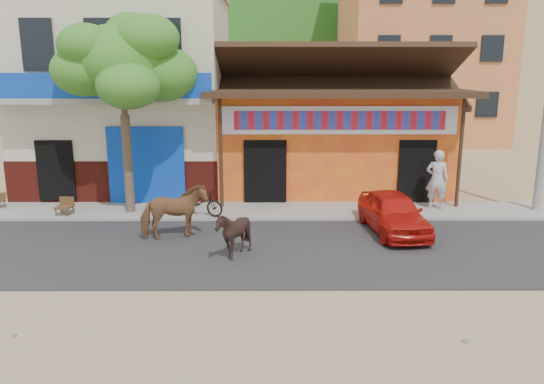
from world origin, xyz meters
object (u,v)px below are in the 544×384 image
at_px(cow_dark, 233,233).
at_px(tree, 125,115).
at_px(cow_tan, 174,212).
at_px(red_car, 393,212).
at_px(scooter, 200,202).
at_px(pedestrian, 437,179).
at_px(cafe_chair_right, 64,199).

bearing_deg(cow_dark, tree, -155.57).
height_order(cow_tan, red_car, cow_tan).
bearing_deg(red_car, cow_tan, 179.00).
bearing_deg(red_car, tree, 160.01).
relative_size(red_car, scooter, 2.14).
distance_m(scooter, pedestrian, 7.49).
height_order(cow_tan, scooter, cow_tan).
bearing_deg(scooter, red_car, -83.35).
relative_size(scooter, cafe_chair_right, 1.58).
bearing_deg(cow_tan, cow_dark, -151.39).
distance_m(cow_dark, cafe_chair_right, 6.44).
xyz_separation_m(scooter, cafe_chair_right, (-4.14, 0.06, 0.08)).
relative_size(cow_tan, scooter, 1.12).
bearing_deg(tree, pedestrian, 2.30).
bearing_deg(cow_dark, pedestrian, 107.41).
bearing_deg(cafe_chair_right, tree, 17.77).
bearing_deg(tree, cafe_chair_right, -168.69).
relative_size(cow_dark, scooter, 0.78).
relative_size(scooter, pedestrian, 0.82).
bearing_deg(pedestrian, cafe_chair_right, 21.79).
distance_m(cow_dark, pedestrian, 7.52).
bearing_deg(red_car, cafe_chair_right, 164.84).
relative_size(cow_dark, red_car, 0.36).
bearing_deg(cow_dark, scooter, -177.33).
bearing_deg(cow_dark, cafe_chair_right, -140.41).
height_order(cow_tan, pedestrian, pedestrian).
xyz_separation_m(cow_dark, scooter, (-1.26, 3.46, -0.11)).
bearing_deg(cafe_chair_right, cow_tan, -22.49).
height_order(cow_tan, cow_dark, cow_tan).
bearing_deg(cow_tan, pedestrian, -90.62).
relative_size(cow_tan, pedestrian, 0.92).
xyz_separation_m(cow_tan, cafe_chair_right, (-3.73, 2.06, -0.16)).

